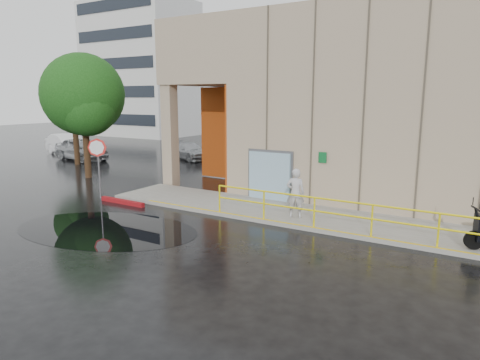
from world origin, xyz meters
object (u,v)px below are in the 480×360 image
Objects in this scene: person at (295,193)px; car_a at (81,149)px; stop_sign at (98,155)px; red_curb at (122,202)px; car_b at (68,144)px; car_c at (188,151)px; tree_near at (84,98)px; tree_far at (74,106)px.

car_a is at bearing -37.85° from person.
stop_sign is 0.57× the size of car_a.
red_curb is 0.49× the size of car_b.
person is 16.72m from car_c.
tree_near is at bearing -162.63° from car_c.
car_a is at bearing 143.55° from car_c.
stop_sign reaches higher than person.
stop_sign is 5.90m from tree_near.
tree_far reaches higher than person.
stop_sign is 2.45m from red_curb.
car_a is 3.73m from tree_far.
car_b is at bearing 148.81° from tree_far.
car_b reaches higher than car_a.
car_a is at bearing 147.71° from red_curb.
stop_sign is at bearing -107.32° from car_b.
stop_sign reaches higher than car_a.
person is 0.38× the size of car_a.
person is 20.25m from car_a.
stop_sign is at bearing -34.85° from tree_near.
tree_near is at bearing 151.37° from red_curb.
tree_near is at bearing 129.65° from stop_sign.
tree_far is (1.55, -1.51, 3.04)m from car_a.
stop_sign is at bearing -12.40° from person.
red_curb is 13.21m from car_c.
car_b is 0.85× the size of tree_far.
tree_far reaches higher than car_c.
tree_near is (-13.27, 1.87, 3.34)m from person.
person reaches higher than red_curb.
person is 7.47m from red_curb.
red_curb is 17.75m from car_b.
stop_sign reaches higher than car_b.
car_b is 6.41m from tree_far.
car_c is at bearing 88.29° from tree_near.
car_a is (-12.00, 7.58, 0.71)m from red_curb.
person is 0.75× the size of red_curb.
tree_near is (-4.40, 3.07, 2.45)m from stop_sign.
car_b is 9.97m from car_c.
car_a is 8.22m from tree_near.
person is 0.42× the size of car_c.
red_curb is 0.41× the size of tree_far.
tree_far is at bearing 160.04° from car_c.
car_c is 0.73× the size of tree_far.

